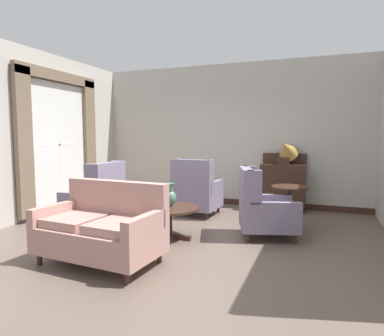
# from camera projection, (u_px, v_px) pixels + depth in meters

# --- Properties ---
(ground) EXTENTS (8.39, 8.39, 0.00)m
(ground) POSITION_uv_depth(u_px,v_px,m) (175.00, 242.00, 4.84)
(ground) COLOR brown
(wall_back) EXTENTS (6.15, 0.08, 3.09)m
(wall_back) POSITION_uv_depth(u_px,v_px,m) (228.00, 135.00, 7.46)
(wall_back) COLOR #BCB7AD
(wall_back) RESTS_ON ground
(wall_left) EXTENTS (0.08, 4.16, 3.09)m
(wall_left) POSITION_uv_depth(u_px,v_px,m) (53.00, 135.00, 6.59)
(wall_left) COLOR #BCB7AD
(wall_left) RESTS_ON ground
(baseboard_back) EXTENTS (5.99, 0.03, 0.12)m
(baseboard_back) POSITION_uv_depth(u_px,v_px,m) (227.00, 201.00, 7.55)
(baseboard_back) COLOR #382319
(baseboard_back) RESTS_ON ground
(window_with_curtains) EXTENTS (0.12, 2.09, 2.69)m
(window_with_curtains) POSITION_uv_depth(u_px,v_px,m) (60.00, 137.00, 6.63)
(window_with_curtains) COLOR silver
(coffee_table) EXTENTS (0.88, 0.88, 0.47)m
(coffee_table) POSITION_uv_depth(u_px,v_px,m) (169.00, 213.00, 5.00)
(coffee_table) COLOR #382319
(coffee_table) RESTS_ON ground
(porcelain_vase) EXTENTS (0.16, 0.16, 0.36)m
(porcelain_vase) POSITION_uv_depth(u_px,v_px,m) (171.00, 197.00, 4.99)
(porcelain_vase) COLOR #4C7A66
(porcelain_vase) RESTS_ON coffee_table
(settee) EXTENTS (1.51, 0.92, 0.96)m
(settee) POSITION_uv_depth(u_px,v_px,m) (102.00, 229.00, 4.02)
(settee) COLOR tan
(settee) RESTS_ON ground
(armchair_back_corner) EXTENTS (1.00, 0.94, 1.05)m
(armchair_back_corner) POSITION_uv_depth(u_px,v_px,m) (262.00, 208.00, 5.03)
(armchair_back_corner) COLOR slate
(armchair_back_corner) RESTS_ON ground
(armchair_near_window) EXTENTS (0.81, 0.84, 1.09)m
(armchair_near_window) POSITION_uv_depth(u_px,v_px,m) (196.00, 192.00, 6.40)
(armchair_near_window) COLOR slate
(armchair_near_window) RESTS_ON ground
(armchair_near_sideboard) EXTENTS (0.82, 0.82, 1.09)m
(armchair_near_sideboard) POSITION_uv_depth(u_px,v_px,m) (97.00, 200.00, 5.63)
(armchair_near_sideboard) COLOR slate
(armchair_near_sideboard) RESTS_ON ground
(side_table) EXTENTS (0.59, 0.59, 0.71)m
(side_table) POSITION_uv_depth(u_px,v_px,m) (290.00, 203.00, 5.47)
(side_table) COLOR #382319
(side_table) RESTS_ON ground
(sideboard) EXTENTS (0.88, 0.40, 1.16)m
(sideboard) POSITION_uv_depth(u_px,v_px,m) (283.00, 184.00, 6.84)
(sideboard) COLOR #382319
(sideboard) RESTS_ON ground
(gramophone) EXTENTS (0.51, 0.59, 0.58)m
(gramophone) POSITION_uv_depth(u_px,v_px,m) (286.00, 150.00, 6.67)
(gramophone) COLOR #382319
(gramophone) RESTS_ON sideboard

